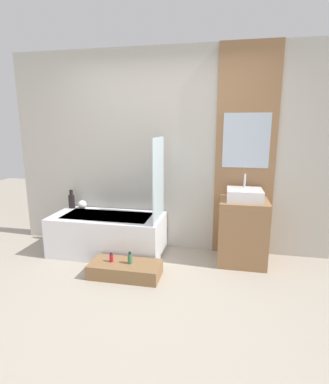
{
  "coord_description": "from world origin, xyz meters",
  "views": [
    {
      "loc": [
        0.76,
        -2.29,
        1.64
      ],
      "look_at": [
        0.16,
        0.71,
        0.96
      ],
      "focal_mm": 28.0,
      "sensor_mm": 36.0,
      "label": 1
    }
  ],
  "objects_px": {
    "bathtub": "(108,234)",
    "vase_tall_dark": "(72,201)",
    "bottle_soap_primary": "(111,258)",
    "bottle_soap_secondary": "(130,258)",
    "wooden_step_bench": "(125,269)",
    "vase_round_light": "(82,205)",
    "sink": "(245,195)"
  },
  "relations": [
    {
      "from": "wooden_step_bench",
      "to": "sink",
      "type": "relative_size",
      "value": 1.94
    },
    {
      "from": "bathtub",
      "to": "bottle_soap_secondary",
      "type": "relative_size",
      "value": 10.65
    },
    {
      "from": "bottle_soap_secondary",
      "to": "bathtub",
      "type": "bearing_deg",
      "value": 130.53
    },
    {
      "from": "wooden_step_bench",
      "to": "bathtub",
      "type": "bearing_deg",
      "value": 126.87
    },
    {
      "from": "sink",
      "to": "bottle_soap_primary",
      "type": "xyz_separation_m",
      "value": [
        -1.44,
        -0.63,
        -0.65
      ]
    },
    {
      "from": "wooden_step_bench",
      "to": "vase_tall_dark",
      "type": "distance_m",
      "value": 1.43
    },
    {
      "from": "sink",
      "to": "vase_tall_dark",
      "type": "bearing_deg",
      "value": 175.46
    },
    {
      "from": "wooden_step_bench",
      "to": "bottle_soap_primary",
      "type": "distance_m",
      "value": 0.2
    },
    {
      "from": "sink",
      "to": "bottle_soap_secondary",
      "type": "height_order",
      "value": "sink"
    },
    {
      "from": "bottle_soap_primary",
      "to": "bathtub",
      "type": "bearing_deg",
      "value": 115.17
    },
    {
      "from": "vase_round_light",
      "to": "bottle_soap_secondary",
      "type": "distance_m",
      "value": 1.28
    },
    {
      "from": "bottle_soap_secondary",
      "to": "vase_tall_dark",
      "type": "bearing_deg",
      "value": 143.66
    },
    {
      "from": "bathtub",
      "to": "bottle_soap_primary",
      "type": "relative_size",
      "value": 13.61
    },
    {
      "from": "vase_tall_dark",
      "to": "bottle_soap_secondary",
      "type": "bearing_deg",
      "value": -36.34
    },
    {
      "from": "vase_tall_dark",
      "to": "vase_round_light",
      "type": "height_order",
      "value": "vase_tall_dark"
    },
    {
      "from": "vase_round_light",
      "to": "sink",
      "type": "bearing_deg",
      "value": -4.43
    },
    {
      "from": "wooden_step_bench",
      "to": "bottle_soap_primary",
      "type": "bearing_deg",
      "value": 180.0
    },
    {
      "from": "bathtub",
      "to": "sink",
      "type": "relative_size",
      "value": 3.53
    },
    {
      "from": "vase_tall_dark",
      "to": "bottle_soap_secondary",
      "type": "xyz_separation_m",
      "value": [
        1.11,
        -0.81,
        -0.4
      ]
    },
    {
      "from": "bathtub",
      "to": "vase_tall_dark",
      "type": "bearing_deg",
      "value": 158.13
    },
    {
      "from": "bathtub",
      "to": "bottle_soap_secondary",
      "type": "bearing_deg",
      "value": -49.47
    },
    {
      "from": "wooden_step_bench",
      "to": "vase_round_light",
      "type": "distance_m",
      "value": 1.28
    },
    {
      "from": "bathtub",
      "to": "bottle_soap_secondary",
      "type": "distance_m",
      "value": 0.74
    },
    {
      "from": "vase_tall_dark",
      "to": "bottle_soap_primary",
      "type": "height_order",
      "value": "vase_tall_dark"
    },
    {
      "from": "bathtub",
      "to": "bottle_soap_secondary",
      "type": "xyz_separation_m",
      "value": [
        0.48,
        -0.56,
        -0.04
      ]
    },
    {
      "from": "vase_tall_dark",
      "to": "vase_round_light",
      "type": "relative_size",
      "value": 2.15
    },
    {
      "from": "wooden_step_bench",
      "to": "vase_round_light",
      "type": "relative_size",
      "value": 6.53
    },
    {
      "from": "sink",
      "to": "vase_round_light",
      "type": "relative_size",
      "value": 3.37
    },
    {
      "from": "bathtub",
      "to": "vase_tall_dark",
      "type": "relative_size",
      "value": 5.53
    },
    {
      "from": "bathtub",
      "to": "wooden_step_bench",
      "type": "height_order",
      "value": "bathtub"
    },
    {
      "from": "bottle_soap_primary",
      "to": "bottle_soap_secondary",
      "type": "height_order",
      "value": "bottle_soap_secondary"
    },
    {
      "from": "bottle_soap_primary",
      "to": "vase_round_light",
      "type": "bearing_deg",
      "value": 132.25
    }
  ]
}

